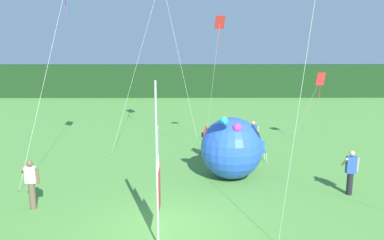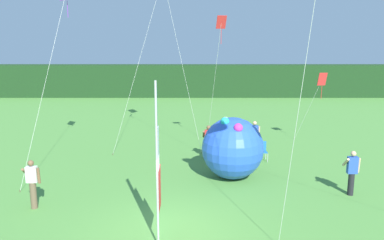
{
  "view_description": "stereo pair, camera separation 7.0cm",
  "coord_description": "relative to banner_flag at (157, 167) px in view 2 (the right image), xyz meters",
  "views": [
    {
      "loc": [
        0.75,
        -10.65,
        5.61
      ],
      "look_at": [
        0.86,
        3.74,
        2.69
      ],
      "focal_mm": 36.26,
      "sensor_mm": 36.0,
      "label": 1
    },
    {
      "loc": [
        0.82,
        -10.65,
        5.61
      ],
      "look_at": [
        0.86,
        3.74,
        2.69
      ],
      "focal_mm": 36.26,
      "sensor_mm": 36.0,
      "label": 2
    }
  ],
  "objects": [
    {
      "name": "banner_flag",
      "position": [
        0.0,
        0.0,
        0.0
      ],
      "size": [
        0.06,
        1.03,
        4.63
      ],
      "color": "#B7B7BC",
      "rests_on": "ground"
    },
    {
      "name": "person_far_left",
      "position": [
        6.84,
        3.38,
        -1.31
      ],
      "size": [
        0.55,
        0.48,
        1.7
      ],
      "color": "black",
      "rests_on": "ground"
    },
    {
      "name": "distant_treeline",
      "position": [
        0.12,
        29.89,
        -0.59
      ],
      "size": [
        80.0,
        2.4,
        3.26
      ],
      "primitive_type": "cube",
      "color": "#193819",
      "rests_on": "ground"
    },
    {
      "name": "kite_red_diamond_2",
      "position": [
        2.32,
        9.15,
        3.79
      ],
      "size": [
        0.82,
        2.4,
        6.83
      ],
      "color": "brown",
      "rests_on": "ground"
    },
    {
      "name": "person_far_right",
      "position": [
        -4.47,
        2.21,
        -1.3
      ],
      "size": [
        0.55,
        0.48,
        1.71
      ],
      "color": "brown",
      "rests_on": "ground"
    },
    {
      "name": "person_near_banner",
      "position": [
        4.09,
        8.76,
        -1.31
      ],
      "size": [
        0.55,
        0.48,
        1.7
      ],
      "color": "#B7B2A3",
      "rests_on": "ground"
    },
    {
      "name": "folding_chair",
      "position": [
        4.29,
        7.74,
        -1.71
      ],
      "size": [
        0.51,
        0.51,
        0.89
      ],
      "color": "#BCBCC1",
      "rests_on": "ground"
    },
    {
      "name": "person_mid_field",
      "position": [
        1.73,
        7.92,
        -1.33
      ],
      "size": [
        0.55,
        0.48,
        1.66
      ],
      "color": "black",
      "rests_on": "ground"
    },
    {
      "name": "kite_red_diamond_1",
      "position": [
        7.83,
        10.43,
        1.23
      ],
      "size": [
        1.24,
        1.46,
        3.99
      ],
      "color": "brown",
      "rests_on": "ground"
    },
    {
      "name": "kite_purple_diamond_4",
      "position": [
        -4.6,
        7.23,
        5.1
      ],
      "size": [
        1.42,
        4.1,
        8.19
      ],
      "color": "brown",
      "rests_on": "ground"
    },
    {
      "name": "inflatable_balloon",
      "position": [
        2.62,
        5.23,
        -0.93
      ],
      "size": [
        2.56,
        2.56,
        2.65
      ],
      "color": "blue",
      "rests_on": "ground"
    },
    {
      "name": "ground_plane",
      "position": [
        0.12,
        0.43,
        -2.22
      ],
      "size": [
        120.0,
        120.0,
        0.0
      ],
      "primitive_type": "plane",
      "color": "#518E3D"
    }
  ]
}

